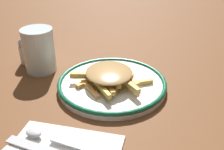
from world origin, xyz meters
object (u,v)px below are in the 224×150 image
fries_heap (110,76)px  spoon (49,138)px  water_glass (39,50)px  salt_shaker (26,50)px  plate (112,84)px

fries_heap → spoon: fries_heap is taller
fries_heap → water_glass: 0.21m
spoon → water_glass: 0.30m
spoon → salt_shaker: bearing=37.7°
plate → spoon: 0.22m
spoon → water_glass: (0.25, 0.15, 0.05)m
plate → salt_shaker: 0.28m
water_glass → salt_shaker: (0.03, 0.06, -0.02)m
plate → spoon: size_ratio=1.71×
spoon → salt_shaker: salt_shaker is taller
fries_heap → spoon: bearing=165.9°
plate → water_glass: 0.22m
salt_shaker → plate: bearing=-103.1°
plate → salt_shaker: (0.06, 0.27, 0.03)m
plate → spoon: plate is taller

